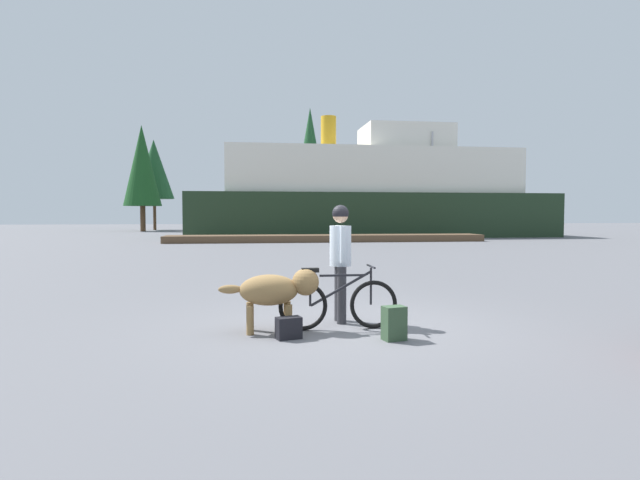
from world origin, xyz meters
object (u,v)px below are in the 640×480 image
at_px(sailboat_moored, 431,230).
at_px(backpack, 394,323).
at_px(dog, 276,290).
at_px(ferry_boat, 372,195).
at_px(bicycle, 338,303).
at_px(person_cyclist, 340,251).
at_px(handbag_pannier, 289,328).

bearing_deg(sailboat_moored, backpack, -111.05).
relative_size(dog, ferry_boat, 0.05).
bearing_deg(sailboat_moored, ferry_boat, 147.84).
distance_m(bicycle, person_cyclist, 0.85).
height_order(handbag_pannier, ferry_boat, ferry_boat).
relative_size(person_cyclist, sailboat_moored, 0.24).
height_order(bicycle, ferry_boat, ferry_boat).
height_order(dog, backpack, dog).
bearing_deg(dog, sailboat_moored, 65.88).
relative_size(person_cyclist, handbag_pannier, 5.47).
xyz_separation_m(person_cyclist, backpack, (0.49, -1.17, -0.84)).
xyz_separation_m(bicycle, backpack, (0.61, -0.69, -0.15)).
xyz_separation_m(dog, backpack, (1.47, -0.68, -0.36)).
distance_m(person_cyclist, dog, 1.20).
distance_m(dog, backpack, 1.66).
relative_size(bicycle, handbag_pannier, 5.26).
bearing_deg(ferry_boat, backpack, -103.15).
distance_m(handbag_pannier, sailboat_moored, 30.57).
relative_size(bicycle, backpack, 3.85).
distance_m(backpack, handbag_pannier, 1.36).
relative_size(ferry_boat, sailboat_moored, 3.53).
xyz_separation_m(backpack, sailboat_moored, (10.88, 28.27, 0.28)).
xyz_separation_m(bicycle, ferry_boat, (7.77, 29.93, 2.68)).
xyz_separation_m(person_cyclist, handbag_pannier, (-0.84, -0.92, -0.92)).
relative_size(bicycle, dog, 1.23).
bearing_deg(person_cyclist, backpack, -67.30).
relative_size(handbag_pannier, ferry_boat, 0.01).
xyz_separation_m(dog, handbag_pannier, (0.14, -0.43, -0.43)).
xyz_separation_m(bicycle, handbag_pannier, (-0.72, -0.44, -0.23)).
distance_m(handbag_pannier, ferry_boat, 31.66).
distance_m(dog, handbag_pannier, 0.62).
xyz_separation_m(backpack, ferry_boat, (7.15, 30.62, 2.84)).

